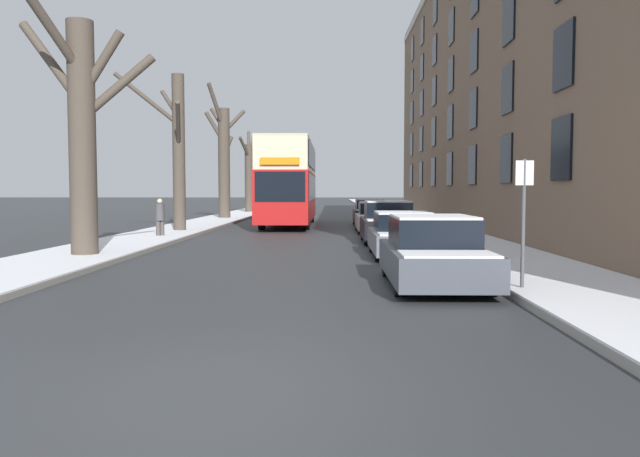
{
  "coord_description": "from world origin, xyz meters",
  "views": [
    {
      "loc": [
        1.26,
        -5.87,
        1.91
      ],
      "look_at": [
        0.68,
        21.93,
        0.2
      ],
      "focal_mm": 35.0,
      "sensor_mm": 36.0,
      "label": 1
    }
  ],
  "objects_px": {
    "parked_car_2": "(388,223)",
    "parked_car_4": "(370,213)",
    "bare_tree_left_3": "(249,174)",
    "parked_car_0": "(433,253)",
    "double_decker_bus": "(289,179)",
    "bare_tree_left_2": "(224,157)",
    "parked_car_1": "(403,236)",
    "bare_tree_left_1": "(177,146)",
    "pedestrian_left_sidewalk": "(160,217)",
    "bare_tree_left_0": "(82,129)",
    "street_sign_post": "(523,218)",
    "parked_car_3": "(377,218)"
  },
  "relations": [
    {
      "from": "double_decker_bus",
      "to": "parked_car_2",
      "type": "relative_size",
      "value": 2.96
    },
    {
      "from": "parked_car_4",
      "to": "pedestrian_left_sidewalk",
      "type": "height_order",
      "value": "pedestrian_left_sidewalk"
    },
    {
      "from": "bare_tree_left_2",
      "to": "parked_car_3",
      "type": "xyz_separation_m",
      "value": [
        9.01,
        -11.48,
        -3.39
      ]
    },
    {
      "from": "double_decker_bus",
      "to": "parked_car_0",
      "type": "bearing_deg",
      "value": -78.32
    },
    {
      "from": "parked_car_4",
      "to": "pedestrian_left_sidewalk",
      "type": "bearing_deg",
      "value": -130.78
    },
    {
      "from": "parked_car_0",
      "to": "parked_car_3",
      "type": "height_order",
      "value": "parked_car_0"
    },
    {
      "from": "parked_car_0",
      "to": "parked_car_2",
      "type": "bearing_deg",
      "value": 90.0
    },
    {
      "from": "bare_tree_left_3",
      "to": "bare_tree_left_1",
      "type": "bearing_deg",
      "value": -90.05
    },
    {
      "from": "bare_tree_left_3",
      "to": "double_decker_bus",
      "type": "relative_size",
      "value": 0.58
    },
    {
      "from": "bare_tree_left_0",
      "to": "parked_car_0",
      "type": "height_order",
      "value": "bare_tree_left_0"
    },
    {
      "from": "bare_tree_left_3",
      "to": "street_sign_post",
      "type": "distance_m",
      "value": 41.2
    },
    {
      "from": "double_decker_bus",
      "to": "parked_car_1",
      "type": "bearing_deg",
      "value": -74.43
    },
    {
      "from": "parked_car_3",
      "to": "pedestrian_left_sidewalk",
      "type": "bearing_deg",
      "value": -152.91
    },
    {
      "from": "bare_tree_left_1",
      "to": "bare_tree_left_3",
      "type": "height_order",
      "value": "bare_tree_left_1"
    },
    {
      "from": "parked_car_2",
      "to": "pedestrian_left_sidewalk",
      "type": "relative_size",
      "value": 2.51
    },
    {
      "from": "double_decker_bus",
      "to": "parked_car_2",
      "type": "distance_m",
      "value": 11.84
    },
    {
      "from": "parked_car_1",
      "to": "parked_car_2",
      "type": "height_order",
      "value": "parked_car_2"
    },
    {
      "from": "parked_car_0",
      "to": "street_sign_post",
      "type": "relative_size",
      "value": 1.76
    },
    {
      "from": "parked_car_2",
      "to": "parked_car_1",
      "type": "bearing_deg",
      "value": -90.0
    },
    {
      "from": "bare_tree_left_0",
      "to": "street_sign_post",
      "type": "relative_size",
      "value": 2.79
    },
    {
      "from": "parked_car_3",
      "to": "bare_tree_left_0",
      "type": "bearing_deg",
      "value": -127.67
    },
    {
      "from": "double_decker_bus",
      "to": "parked_car_4",
      "type": "xyz_separation_m",
      "value": [
        4.38,
        0.37,
        -1.85
      ]
    },
    {
      "from": "parked_car_3",
      "to": "pedestrian_left_sidewalk",
      "type": "relative_size",
      "value": 2.78
    },
    {
      "from": "bare_tree_left_0",
      "to": "parked_car_1",
      "type": "distance_m",
      "value": 9.39
    },
    {
      "from": "parked_car_1",
      "to": "parked_car_4",
      "type": "relative_size",
      "value": 0.9
    },
    {
      "from": "bare_tree_left_3",
      "to": "double_decker_bus",
      "type": "height_order",
      "value": "bare_tree_left_3"
    },
    {
      "from": "bare_tree_left_3",
      "to": "pedestrian_left_sidewalk",
      "type": "xyz_separation_m",
      "value": [
        0.14,
        -27.12,
        -2.39
      ]
    },
    {
      "from": "parked_car_1",
      "to": "street_sign_post",
      "type": "distance_m",
      "value": 6.93
    },
    {
      "from": "parked_car_0",
      "to": "pedestrian_left_sidewalk",
      "type": "bearing_deg",
      "value": 127.23
    },
    {
      "from": "bare_tree_left_3",
      "to": "parked_car_0",
      "type": "xyz_separation_m",
      "value": [
        8.86,
        -38.59,
        -2.62
      ]
    },
    {
      "from": "bare_tree_left_0",
      "to": "street_sign_post",
      "type": "bearing_deg",
      "value": -29.21
    },
    {
      "from": "bare_tree_left_3",
      "to": "pedestrian_left_sidewalk",
      "type": "height_order",
      "value": "bare_tree_left_3"
    },
    {
      "from": "bare_tree_left_0",
      "to": "bare_tree_left_3",
      "type": "bearing_deg",
      "value": 90.01
    },
    {
      "from": "bare_tree_left_0",
      "to": "bare_tree_left_1",
      "type": "relative_size",
      "value": 0.96
    },
    {
      "from": "parked_car_1",
      "to": "parked_car_4",
      "type": "bearing_deg",
      "value": 90.0
    },
    {
      "from": "double_decker_bus",
      "to": "parked_car_1",
      "type": "xyz_separation_m",
      "value": [
        4.38,
        -15.73,
        -1.91
      ]
    },
    {
      "from": "parked_car_1",
      "to": "double_decker_bus",
      "type": "bearing_deg",
      "value": 105.57
    },
    {
      "from": "bare_tree_left_3",
      "to": "parked_car_4",
      "type": "bearing_deg",
      "value": -62.52
    },
    {
      "from": "bare_tree_left_0",
      "to": "parked_car_3",
      "type": "xyz_separation_m",
      "value": [
        8.85,
        11.47,
        -2.93
      ]
    },
    {
      "from": "bare_tree_left_1",
      "to": "street_sign_post",
      "type": "distance_m",
      "value": 19.32
    },
    {
      "from": "bare_tree_left_3",
      "to": "parked_car_1",
      "type": "relative_size",
      "value": 1.68
    },
    {
      "from": "bare_tree_left_1",
      "to": "pedestrian_left_sidewalk",
      "type": "height_order",
      "value": "bare_tree_left_1"
    },
    {
      "from": "bare_tree_left_0",
      "to": "parked_car_4",
      "type": "height_order",
      "value": "bare_tree_left_0"
    },
    {
      "from": "bare_tree_left_0",
      "to": "parked_car_1",
      "type": "bearing_deg",
      "value": 6.51
    },
    {
      "from": "parked_car_2",
      "to": "parked_car_3",
      "type": "distance_m",
      "value": 5.58
    },
    {
      "from": "parked_car_4",
      "to": "bare_tree_left_2",
      "type": "bearing_deg",
      "value": 147.06
    },
    {
      "from": "bare_tree_left_2",
      "to": "parked_car_1",
      "type": "bearing_deg",
      "value": -67.67
    },
    {
      "from": "bare_tree_left_1",
      "to": "pedestrian_left_sidewalk",
      "type": "xyz_separation_m",
      "value": [
        0.17,
        -3.44,
        -2.98
      ]
    },
    {
      "from": "parked_car_2",
      "to": "parked_car_4",
      "type": "xyz_separation_m",
      "value": [
        0.0,
        11.22,
        -0.03
      ]
    },
    {
      "from": "double_decker_bus",
      "to": "parked_car_0",
      "type": "distance_m",
      "value": 21.72
    }
  ]
}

